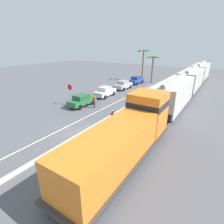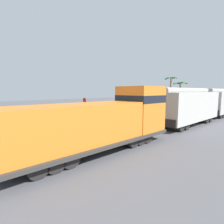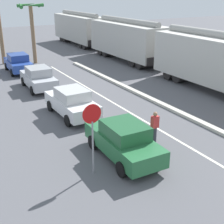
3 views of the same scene
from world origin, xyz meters
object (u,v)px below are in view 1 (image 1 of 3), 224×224
(hopper_car_trailing, at_px, (200,72))
(parked_car_silver, at_px, (123,85))
(locomotive, at_px, (128,136))
(parked_car_white, at_px, (105,92))
(cyclist, at_px, (113,119))
(palm_tree_far, at_px, (153,64))
(hopper_car_middle, at_px, (191,80))
(parked_car_green, at_px, (82,100))
(palm_tree_near, at_px, (143,58))
(parked_car_blue, at_px, (136,80))
(hopper_car_lead, at_px, (173,94))
(pedestrian_by_cars, at_px, (94,102))
(stop_sign, at_px, (70,91))

(hopper_car_trailing, relative_size, parked_car_silver, 2.49)
(locomotive, bearing_deg, hopper_car_trailing, 90.00)
(parked_car_white, relative_size, cyclist, 2.47)
(parked_car_silver, bearing_deg, palm_tree_far, 74.78)
(locomotive, bearing_deg, parked_car_white, 130.63)
(locomotive, xyz_separation_m, hopper_car_middle, (0.00, 23.76, 0.28))
(hopper_car_trailing, relative_size, parked_car_white, 2.50)
(parked_car_green, distance_m, palm_tree_near, 21.74)
(parked_car_green, height_order, palm_tree_far, palm_tree_far)
(hopper_car_middle, xyz_separation_m, parked_car_blue, (-10.85, 0.64, -1.26))
(hopper_car_lead, xyz_separation_m, hopper_car_middle, (0.00, 11.60, 0.00))
(parked_car_white, bearing_deg, palm_tree_far, 81.06)
(hopper_car_lead, relative_size, parked_car_green, 2.50)
(hopper_car_middle, bearing_deg, parked_car_blue, 176.64)
(hopper_car_trailing, height_order, parked_car_green, hopper_car_trailing)
(parked_car_white, bearing_deg, hopper_car_lead, -2.34)
(palm_tree_far, bearing_deg, parked_car_blue, -129.46)
(locomotive, height_order, hopper_car_lead, locomotive)
(hopper_car_middle, relative_size, palm_tree_far, 1.84)
(hopper_car_middle, distance_m, palm_tree_near, 12.52)
(parked_car_silver, relative_size, pedestrian_by_cars, 2.62)
(hopper_car_middle, distance_m, parked_car_green, 19.93)
(hopper_car_lead, height_order, parked_car_white, hopper_car_lead)
(parked_car_blue, height_order, pedestrian_by_cars, same)
(hopper_car_middle, bearing_deg, pedestrian_by_cars, -118.56)
(cyclist, bearing_deg, locomotive, -46.04)
(palm_tree_near, bearing_deg, hopper_car_lead, -55.27)
(hopper_car_lead, bearing_deg, parked_car_white, 177.66)
(stop_sign, bearing_deg, cyclist, -17.07)
(hopper_car_middle, height_order, palm_tree_far, palm_tree_far)
(parked_car_white, bearing_deg, locomotive, -49.37)
(parked_car_white, distance_m, palm_tree_far, 15.18)
(hopper_car_trailing, distance_m, palm_tree_far, 11.94)
(parked_car_blue, bearing_deg, hopper_car_lead, -48.45)
(hopper_car_trailing, xyz_separation_m, parked_car_silver, (-10.84, -16.70, -1.26))
(cyclist, relative_size, palm_tree_near, 0.24)
(hopper_car_lead, xyz_separation_m, hopper_car_trailing, (0.00, 23.20, 0.00))
(locomotive, bearing_deg, parked_car_green, 146.83)
(hopper_car_lead, bearing_deg, parked_car_blue, 131.55)
(stop_sign, bearing_deg, parked_car_silver, 82.28)
(palm_tree_near, height_order, pedestrian_by_cars, palm_tree_near)
(stop_sign, relative_size, palm_tree_near, 0.41)
(hopper_car_middle, distance_m, palm_tree_far, 9.41)
(hopper_car_middle, bearing_deg, palm_tree_far, 157.77)
(hopper_car_lead, xyz_separation_m, parked_car_green, (-10.80, -5.10, -1.26))
(parked_car_white, distance_m, palm_tree_near, 16.35)
(cyclist, bearing_deg, palm_tree_near, 106.95)
(parked_car_silver, bearing_deg, hopper_car_trailing, 57.01)
(parked_car_silver, distance_m, palm_tree_near, 10.61)
(hopper_car_trailing, xyz_separation_m, cyclist, (-3.80, -31.42, -1.26))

